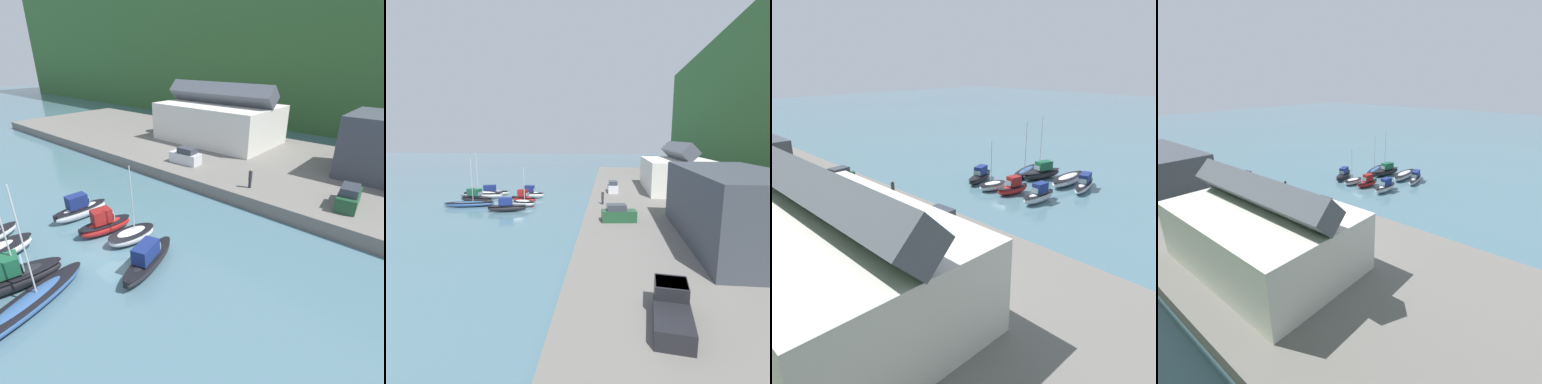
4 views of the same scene
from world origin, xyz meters
TOP-DOWN VIEW (x-y plane):
  - ground_plane at (0.00, 0.00)m, footprint 320.00×320.00m
  - quay_promenade at (0.00, 25.63)m, footprint 107.92×25.33m
  - harbor_clubhouse at (-10.37, 29.39)m, footprint 19.10×12.16m
  - moored_boat_0 at (-6.34, 1.04)m, footprint 1.93×5.41m
  - moored_boat_1 at (-2.16, 0.94)m, footprint 2.62×4.97m
  - moored_boat_2 at (0.75, 1.61)m, footprint 2.72×4.48m
  - moored_boat_3 at (4.51, 0.10)m, footprint 3.37×6.38m
  - moored_boat_4 at (-7.81, -7.42)m, footprint 3.34×7.16m
  - moored_boat_5 at (-5.04, -7.90)m, footprint 2.51×7.72m
  - moored_boat_6 at (-0.92, -7.50)m, footprint 3.56×7.02m
  - moored_boat_7 at (1.89, -7.41)m, footprint 3.83×8.62m
  - parked_car_0 at (13.44, 17.36)m, footprint 2.28×4.38m
  - parked_car_1 at (-6.64, 16.92)m, footprint 4.30×2.04m
  - person_on_quay at (4.10, 15.24)m, footprint 0.40×0.40m

SIDE VIEW (x-z plane):
  - ground_plane at x=0.00m, z-range 0.00..0.00m
  - moored_boat_7 at x=1.89m, z-range -3.62..4.65m
  - moored_boat_2 at x=0.75m, z-range -2.76..3.99m
  - moored_boat_5 at x=-5.04m, z-range 0.04..1.39m
  - quay_promenade at x=0.00m, z-range 0.00..1.44m
  - moored_boat_4 at x=-7.81m, z-range -0.32..1.88m
  - moored_boat_3 at x=4.51m, z-range -0.32..1.94m
  - moored_boat_1 at x=-2.16m, z-range -0.33..2.04m
  - moored_boat_0 at x=-6.34m, z-range -0.34..2.13m
  - moored_boat_6 at x=-0.92m, z-range -3.67..5.61m
  - parked_car_0 at x=13.44m, z-range 1.28..3.44m
  - parked_car_1 at x=-6.64m, z-range 1.28..3.44m
  - person_on_quay at x=4.10m, z-range 1.47..3.61m
  - harbor_clubhouse at x=-10.37m, z-range 0.09..9.47m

